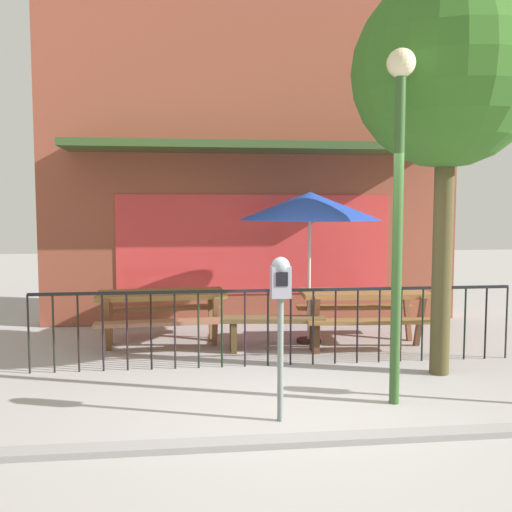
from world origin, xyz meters
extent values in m
plane|color=#9E9997|center=(0.00, 0.00, 0.00)|extent=(40.00, 40.00, 0.00)
cube|color=#4F2F26|center=(0.00, 4.55, 0.00)|extent=(7.18, 0.54, 0.01)
cube|color=brown|center=(0.00, 4.55, 2.96)|extent=(7.18, 0.50, 5.92)
cube|color=#D83838|center=(0.00, 4.29, 1.35)|extent=(4.67, 0.02, 1.70)
cube|color=#365026|center=(0.00, 3.83, 2.95)|extent=(6.10, 0.93, 0.12)
cube|color=black|center=(0.00, 1.61, 0.95)|extent=(6.03, 0.04, 0.04)
cylinder|color=black|center=(-3.02, 1.61, 0.47)|extent=(0.02, 0.02, 0.95)
cylinder|color=black|center=(-2.73, 1.61, 0.47)|extent=(0.02, 0.02, 0.95)
cylinder|color=black|center=(-2.44, 1.61, 0.47)|extent=(0.02, 0.02, 0.95)
cylinder|color=black|center=(-2.15, 1.61, 0.47)|extent=(0.02, 0.02, 0.95)
cylinder|color=black|center=(-1.87, 1.61, 0.47)|extent=(0.02, 0.02, 0.95)
cylinder|color=black|center=(-1.58, 1.61, 0.47)|extent=(0.02, 0.02, 0.95)
cylinder|color=black|center=(-1.29, 1.61, 0.47)|extent=(0.02, 0.02, 0.95)
cylinder|color=black|center=(-1.01, 1.61, 0.47)|extent=(0.02, 0.02, 0.95)
cylinder|color=black|center=(-0.72, 1.61, 0.47)|extent=(0.02, 0.02, 0.95)
cylinder|color=black|center=(-0.43, 1.61, 0.47)|extent=(0.02, 0.02, 0.95)
cylinder|color=black|center=(-0.14, 1.61, 0.47)|extent=(0.02, 0.02, 0.95)
cylinder|color=black|center=(0.14, 1.61, 0.47)|extent=(0.02, 0.02, 0.95)
cylinder|color=black|center=(0.43, 1.61, 0.47)|extent=(0.02, 0.02, 0.95)
cylinder|color=black|center=(0.72, 1.61, 0.47)|extent=(0.02, 0.02, 0.95)
cylinder|color=black|center=(1.01, 1.61, 0.47)|extent=(0.02, 0.02, 0.95)
cylinder|color=black|center=(1.29, 1.61, 0.47)|extent=(0.02, 0.02, 0.95)
cylinder|color=black|center=(1.58, 1.61, 0.47)|extent=(0.02, 0.02, 0.95)
cylinder|color=black|center=(1.87, 1.61, 0.47)|extent=(0.02, 0.02, 0.95)
cylinder|color=black|center=(2.15, 1.61, 0.47)|extent=(0.02, 0.02, 0.95)
cylinder|color=black|center=(2.44, 1.61, 0.47)|extent=(0.02, 0.02, 0.95)
cylinder|color=black|center=(2.73, 1.61, 0.47)|extent=(0.02, 0.02, 0.95)
cylinder|color=black|center=(3.02, 1.61, 0.47)|extent=(0.02, 0.02, 0.95)
cube|color=brown|center=(-1.51, 2.84, 0.74)|extent=(1.85, 0.90, 0.07)
cube|color=#905940|center=(-1.47, 2.29, 0.44)|extent=(1.81, 0.40, 0.05)
cube|color=olive|center=(-1.56, 3.38, 0.44)|extent=(1.81, 0.40, 0.05)
cube|color=brown|center=(-2.23, 2.50, 0.37)|extent=(0.10, 0.35, 0.78)
cube|color=brown|center=(-2.27, 3.06, 0.37)|extent=(0.10, 0.35, 0.78)
cube|color=brown|center=(-0.76, 2.61, 0.37)|extent=(0.10, 0.35, 0.78)
cube|color=brown|center=(-0.80, 3.17, 0.37)|extent=(0.10, 0.35, 0.78)
cube|color=#946032|center=(1.39, 2.59, 0.74)|extent=(1.85, 0.87, 0.07)
cube|color=brown|center=(1.36, 2.04, 0.44)|extent=(1.81, 0.38, 0.05)
cube|color=brown|center=(1.43, 3.14, 0.44)|extent=(1.81, 0.38, 0.05)
cube|color=brown|center=(0.64, 2.36, 0.37)|extent=(0.09, 0.35, 0.78)
cube|color=brown|center=(0.67, 2.92, 0.37)|extent=(0.09, 0.35, 0.78)
cube|color=brown|center=(2.11, 2.27, 0.37)|extent=(0.09, 0.35, 0.78)
cube|color=brown|center=(2.15, 2.83, 0.37)|extent=(0.09, 0.35, 0.78)
cylinder|color=black|center=(0.62, 2.75, 0.03)|extent=(0.36, 0.36, 0.05)
cylinder|color=beige|center=(0.62, 2.75, 1.08)|extent=(0.04, 0.04, 2.15)
cone|color=#2042AD|center=(0.62, 2.75, 2.00)|extent=(2.06, 2.06, 0.41)
cube|color=brown|center=(0.03, 2.29, 0.45)|extent=(1.43, 0.48, 0.06)
cube|color=#4C381C|center=(-0.52, 2.35, 0.23)|extent=(0.08, 0.29, 0.45)
cube|color=#4E311E|center=(0.59, 2.22, 0.23)|extent=(0.08, 0.29, 0.45)
cylinder|color=slate|center=(-0.28, -0.22, 0.58)|extent=(0.06, 0.06, 1.15)
cube|color=#908D9F|center=(-0.28, -0.22, 1.30)|extent=(0.18, 0.14, 0.29)
sphere|color=#8896A0|center=(-0.28, -0.22, 1.44)|extent=(0.17, 0.17, 0.17)
cube|color=black|center=(-0.28, -0.29, 1.33)|extent=(0.11, 0.01, 0.13)
cylinder|color=#484024|center=(1.84, 1.04, 1.46)|extent=(0.23, 0.23, 2.92)
sphere|color=#376E25|center=(1.84, 1.04, 3.52)|extent=(2.19, 2.19, 2.19)
cylinder|color=#305525|center=(0.94, 0.12, 1.62)|extent=(0.10, 0.10, 3.24)
sphere|color=beige|center=(0.94, 0.12, 3.36)|extent=(0.28, 0.28, 0.28)
cube|color=gray|center=(0.00, -0.74, 0.00)|extent=(10.05, 0.20, 0.11)
camera|label=1|loc=(-1.09, -5.23, 1.97)|focal=39.44mm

